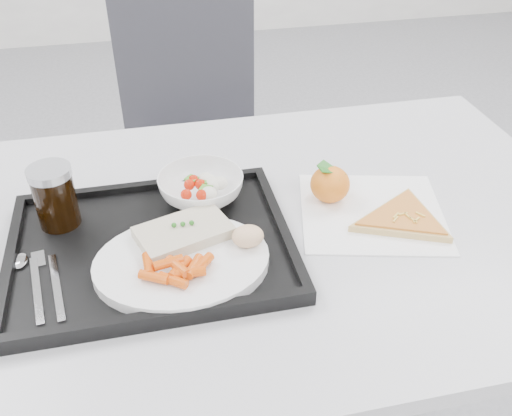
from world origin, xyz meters
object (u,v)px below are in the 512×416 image
salad_bowl (201,187)px  dinner_plate (182,263)px  tangerine (330,184)px  table (263,250)px  cola_glass (55,195)px  pizza_slice (403,218)px  chair (193,129)px  tray (151,247)px

salad_bowl → dinner_plate: bearing=-107.2°
tangerine → table: bearing=-165.0°
cola_glass → pizza_slice: cola_glass is taller
salad_bowl → pizza_slice: bearing=-21.3°
chair → dinner_plate: size_ratio=3.44×
salad_bowl → chair: bearing=85.1°
tray → dinner_plate: dinner_plate is taller
dinner_plate → tangerine: bearing=26.7°
salad_bowl → pizza_slice: salad_bowl is taller
chair → tray: 0.86m
cola_glass → tangerine: cola_glass is taller
chair → cola_glass: bearing=-112.8°
cola_glass → tray: bearing=-32.4°
salad_bowl → cola_glass: size_ratio=1.41×
table → tray: bearing=-167.8°
table → tangerine: size_ratio=13.36×
table → pizza_slice: bearing=-14.3°
chair → cola_glass: chair is taller
cola_glass → tangerine: bearing=-1.7°
tray → pizza_slice: (0.43, -0.02, 0.00)m
table → cola_glass: (-0.34, 0.05, 0.14)m
cola_glass → dinner_plate: bearing=-39.9°
tray → salad_bowl: salad_bowl is taller
table → dinner_plate: bearing=-144.8°
dinner_plate → salad_bowl: 0.19m
tray → cola_glass: (-0.15, 0.09, 0.06)m
chair → pizza_slice: size_ratio=4.30×
tangerine → chair: bearing=103.0°
chair → dinner_plate: 0.92m
chair → tray: bearing=-101.0°
pizza_slice → cola_glass: bearing=169.2°
salad_bowl → table: bearing=-35.6°
tray → dinner_plate: bearing=-56.5°
table → salad_bowl: bearing=144.4°
table → salad_bowl: salad_bowl is taller
tray → tangerine: 0.34m
table → chair: (-0.04, 0.77, -0.15)m
tray → salad_bowl: size_ratio=2.96×
dinner_plate → cola_glass: cola_glass is taller
tangerine → pizza_slice: size_ratio=0.42×
tray → chair: bearing=79.0°
salad_bowl → cola_glass: bearing=-175.3°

